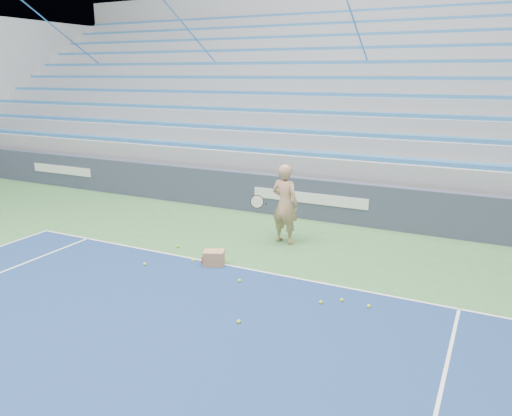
{
  "coord_description": "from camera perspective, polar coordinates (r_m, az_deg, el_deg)",
  "views": [
    {
      "loc": [
        4.44,
        3.62,
        3.8
      ],
      "look_at": [
        0.1,
        12.38,
        1.15
      ],
      "focal_mm": 35.0,
      "sensor_mm": 36.0,
      "label": 1
    }
  ],
  "objects": [
    {
      "name": "sponsor_barrier",
      "position": [
        13.44,
        6.29,
        1.08
      ],
      "size": [
        30.0,
        0.32,
        1.1
      ],
      "color": "#353B51",
      "rests_on": "ground"
    },
    {
      "name": "bleachers",
      "position": [
        18.58,
        12.67,
        10.35
      ],
      "size": [
        31.0,
        9.15,
        7.3
      ],
      "color": "gray",
      "rests_on": "ground"
    },
    {
      "name": "tennis_player",
      "position": [
        11.36,
        3.31,
        0.46
      ],
      "size": [
        0.97,
        0.89,
        1.84
      ],
      "color": "tan",
      "rests_on": "ground"
    },
    {
      "name": "ball_box",
      "position": [
        10.25,
        -4.84,
        -5.73
      ],
      "size": [
        0.51,
        0.46,
        0.31
      ],
      "color": "#AC7D53",
      "rests_on": "ground"
    },
    {
      "name": "tennis_ball_0",
      "position": [
        8.83,
        9.76,
        -10.33
      ],
      "size": [
        0.07,
        0.07,
        0.07
      ],
      "primitive_type": "sphere",
      "color": "#CAE52E",
      "rests_on": "ground"
    },
    {
      "name": "tennis_ball_1",
      "position": [
        11.4,
        -8.93,
        -4.33
      ],
      "size": [
        0.07,
        0.07,
        0.07
      ],
      "primitive_type": "sphere",
      "color": "#CAE52E",
      "rests_on": "ground"
    },
    {
      "name": "tennis_ball_2",
      "position": [
        10.48,
        -12.61,
        -6.29
      ],
      "size": [
        0.07,
        0.07,
        0.07
      ],
      "primitive_type": "sphere",
      "color": "#CAE52E",
      "rests_on": "ground"
    },
    {
      "name": "tennis_ball_3",
      "position": [
        8.7,
        7.42,
        -10.65
      ],
      "size": [
        0.07,
        0.07,
        0.07
      ],
      "primitive_type": "sphere",
      "color": "#CAE52E",
      "rests_on": "ground"
    },
    {
      "name": "tennis_ball_4",
      "position": [
        8.7,
        12.78,
        -10.91
      ],
      "size": [
        0.07,
        0.07,
        0.07
      ],
      "primitive_type": "sphere",
      "color": "#CAE52E",
      "rests_on": "ground"
    },
    {
      "name": "tennis_ball_5",
      "position": [
        9.47,
        -1.9,
        -8.3
      ],
      "size": [
        0.07,
        0.07,
        0.07
      ],
      "primitive_type": "sphere",
      "color": "#CAE52E",
      "rests_on": "ground"
    },
    {
      "name": "tennis_ball_6",
      "position": [
        10.51,
        -7.25,
        -5.98
      ],
      "size": [
        0.07,
        0.07,
        0.07
      ],
      "primitive_type": "sphere",
      "color": "#CAE52E",
      "rests_on": "ground"
    },
    {
      "name": "tennis_ball_7",
      "position": [
        8.02,
        -1.99,
        -12.86
      ],
      "size": [
        0.07,
        0.07,
        0.07
      ],
      "primitive_type": "sphere",
      "color": "#CAE52E",
      "rests_on": "ground"
    }
  ]
}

